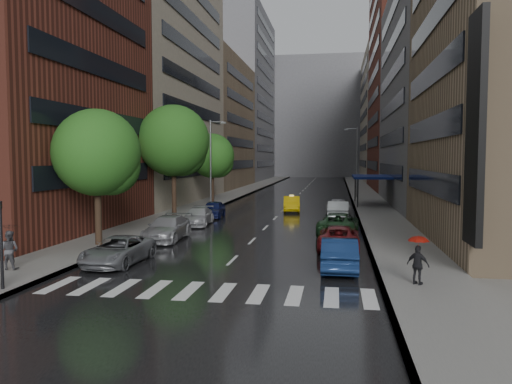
% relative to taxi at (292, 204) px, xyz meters
% --- Properties ---
extents(ground, '(220.00, 220.00, 0.00)m').
position_rel_taxi_xyz_m(ground, '(-0.92, -27.66, -0.73)').
color(ground, gray).
rests_on(ground, ground).
extents(road, '(14.00, 140.00, 0.01)m').
position_rel_taxi_xyz_m(road, '(-0.92, 22.34, -0.73)').
color(road, black).
rests_on(road, ground).
extents(sidewalk_left, '(4.00, 140.00, 0.15)m').
position_rel_taxi_xyz_m(sidewalk_left, '(-9.92, 22.34, -0.66)').
color(sidewalk_left, gray).
rests_on(sidewalk_left, ground).
extents(sidewalk_right, '(4.00, 140.00, 0.15)m').
position_rel_taxi_xyz_m(sidewalk_right, '(8.08, 22.34, -0.66)').
color(sidewalk_right, gray).
rests_on(sidewalk_right, ground).
extents(crosswalk, '(13.15, 2.80, 0.01)m').
position_rel_taxi_xyz_m(crosswalk, '(-0.72, -29.66, -0.72)').
color(crosswalk, silver).
rests_on(crosswalk, ground).
extents(buildings_left, '(8.00, 108.00, 38.00)m').
position_rel_taxi_xyz_m(buildings_left, '(-15.92, 31.13, 15.25)').
color(buildings_left, maroon).
rests_on(buildings_left, ground).
extents(buildings_right, '(8.05, 109.10, 36.00)m').
position_rel_taxi_xyz_m(buildings_right, '(14.08, 29.04, 14.30)').
color(buildings_right, '#937A5B').
rests_on(buildings_right, ground).
extents(building_far, '(40.00, 14.00, 32.00)m').
position_rel_taxi_xyz_m(building_far, '(-0.92, 90.34, 15.27)').
color(building_far, slate).
rests_on(building_far, ground).
extents(tree_near, '(5.09, 5.09, 8.11)m').
position_rel_taxi_xyz_m(tree_near, '(-9.52, -21.12, 4.81)').
color(tree_near, '#382619').
rests_on(tree_near, ground).
extents(tree_mid, '(6.13, 6.13, 9.77)m').
position_rel_taxi_xyz_m(tree_mid, '(-9.52, -7.22, 5.95)').
color(tree_mid, '#382619').
rests_on(tree_mid, ground).
extents(tree_far, '(4.99, 4.99, 7.95)m').
position_rel_taxi_xyz_m(tree_far, '(-9.52, 6.13, 4.70)').
color(tree_far, '#382619').
rests_on(tree_far, ground).
extents(taxi, '(1.98, 4.59, 1.47)m').
position_rel_taxi_xyz_m(taxi, '(0.00, 0.00, 0.00)').
color(taxi, gold).
rests_on(taxi, ground).
extents(parked_cars_left, '(2.47, 24.01, 1.53)m').
position_rel_taxi_xyz_m(parked_cars_left, '(-6.32, -16.21, -0.02)').
color(parked_cars_left, slate).
rests_on(parked_cars_left, ground).
extents(parked_cars_right, '(3.02, 29.12, 1.61)m').
position_rel_taxi_xyz_m(parked_cars_right, '(4.48, -12.84, 0.01)').
color(parked_cars_right, '#10234B').
rests_on(parked_cars_right, ground).
extents(ped_black_umbrella, '(0.96, 0.98, 2.09)m').
position_rel_taxi_xyz_m(ped_black_umbrella, '(-10.47, -27.92, 0.64)').
color(ped_black_umbrella, '#454449').
rests_on(ped_black_umbrella, sidewalk_left).
extents(ped_red_umbrella, '(1.00, 0.84, 2.01)m').
position_rel_taxi_xyz_m(ped_red_umbrella, '(7.60, -27.78, 0.60)').
color(ped_red_umbrella, black).
rests_on(ped_red_umbrella, sidewalk_right).
extents(traffic_light, '(0.18, 0.15, 3.45)m').
position_rel_taxi_xyz_m(traffic_light, '(-8.52, -31.09, 1.49)').
color(traffic_light, black).
rests_on(traffic_light, sidewalk_left).
extents(street_lamp_left, '(1.74, 0.22, 9.00)m').
position_rel_taxi_xyz_m(street_lamp_left, '(-8.64, 2.34, 4.15)').
color(street_lamp_left, gray).
rests_on(street_lamp_left, sidewalk_left).
extents(street_lamp_right, '(1.74, 0.22, 9.00)m').
position_rel_taxi_xyz_m(street_lamp_right, '(6.80, 17.34, 4.15)').
color(street_lamp_right, gray).
rests_on(street_lamp_right, sidewalk_right).
extents(awning, '(4.00, 8.00, 3.12)m').
position_rel_taxi_xyz_m(awning, '(8.06, 7.34, 2.40)').
color(awning, navy).
rests_on(awning, sidewalk_right).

